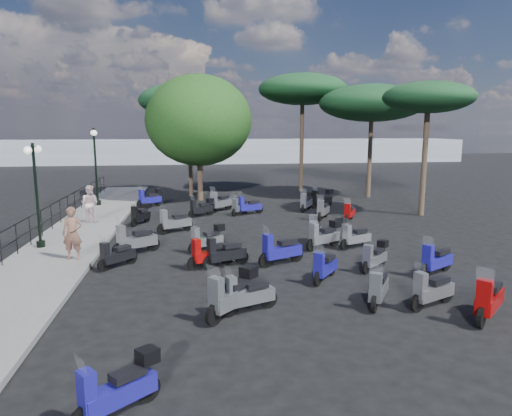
{
  "coord_description": "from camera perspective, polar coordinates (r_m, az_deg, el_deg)",
  "views": [
    {
      "loc": [
        -1.57,
        -17.3,
        4.57
      ],
      "look_at": [
        1.07,
        1.68,
        1.2
      ],
      "focal_mm": 32.0,
      "sensor_mm": 36.0,
      "label": 1
    }
  ],
  "objects": [
    {
      "name": "scooter_13",
      "position": [
        11.58,
        -1.05,
        -10.87
      ],
      "size": [
        1.54,
        0.81,
        1.29
      ],
      "rotation": [
        0.0,
        0.0,
        1.96
      ],
      "color": "black",
      "rests_on": "ground"
    },
    {
      "name": "pine_3",
      "position": [
        25.37,
        20.74,
        12.73
      ],
      "size": [
        4.6,
        4.6,
        6.91
      ],
      "color": "#38281E",
      "rests_on": "ground"
    },
    {
      "name": "scooter_6",
      "position": [
        11.36,
        -2.97,
        -10.77
      ],
      "size": [
        1.41,
        1.43,
        1.46
      ],
      "rotation": [
        0.0,
        0.0,
        2.37
      ],
      "color": "black",
      "rests_on": "ground"
    },
    {
      "name": "pedestrian_far",
      "position": [
        22.97,
        -20.08,
        0.51
      ],
      "size": [
        1.02,
        0.9,
        1.77
      ],
      "primitive_type": "imported",
      "rotation": [
        0.0,
        0.0,
        2.83
      ],
      "color": "beige",
      "rests_on": "sidewalk"
    },
    {
      "name": "scooter_27",
      "position": [
        17.93,
        12.33,
        -3.61
      ],
      "size": [
        1.46,
        0.8,
        1.24
      ],
      "rotation": [
        0.0,
        0.0,
        1.99
      ],
      "color": "black",
      "rests_on": "ground"
    },
    {
      "name": "railing",
      "position": [
        21.36,
        -24.74,
        -0.85
      ],
      "size": [
        0.04,
        26.04,
        1.1
      ],
      "color": "black",
      "rests_on": "sidewalk"
    },
    {
      "name": "broadleaf_tree",
      "position": [
        29.11,
        -7.15,
        10.78
      ],
      "size": [
        6.65,
        6.65,
        7.85
      ],
      "color": "#38281E",
      "rests_on": "ground"
    },
    {
      "name": "scooter_2",
      "position": [
        17.28,
        -14.87,
        -3.97
      ],
      "size": [
        1.64,
        1.07,
        1.46
      ],
      "rotation": [
        0.0,
        0.0,
        2.1
      ],
      "color": "black",
      "rests_on": "ground"
    },
    {
      "name": "scooter_10",
      "position": [
        23.89,
        -6.84,
        0.0
      ],
      "size": [
        1.35,
        0.98,
        1.22
      ],
      "rotation": [
        0.0,
        0.0,
        2.15
      ],
      "color": "black",
      "rests_on": "ground"
    },
    {
      "name": "scooter_18",
      "position": [
        12.72,
        21.11,
        -9.63
      ],
      "size": [
        1.53,
        0.85,
        1.3
      ],
      "rotation": [
        0.0,
        0.0,
        1.99
      ],
      "color": "black",
      "rests_on": "ground"
    },
    {
      "name": "scooter_26",
      "position": [
        15.49,
        21.58,
        -6.13
      ],
      "size": [
        1.49,
        0.97,
        1.33
      ],
      "rotation": [
        0.0,
        0.0,
        2.1
      ],
      "color": "black",
      "rests_on": "ground"
    },
    {
      "name": "pine_1",
      "position": [
        31.23,
        14.3,
        12.57
      ],
      "size": [
        6.87,
        6.87,
        7.36
      ],
      "color": "#38281E",
      "rests_on": "ground"
    },
    {
      "name": "sidewalk",
      "position": [
        21.37,
        -21.09,
        -2.85
      ],
      "size": [
        3.0,
        30.0,
        0.15
      ],
      "primitive_type": "cube",
      "color": "slate",
      "rests_on": "ground"
    },
    {
      "name": "scooter_3",
      "position": [
        20.39,
        -10.17,
        -1.76
      ],
      "size": [
        1.57,
        0.97,
        1.38
      ],
      "rotation": [
        0.0,
        0.0,
        2.06
      ],
      "color": "black",
      "rests_on": "ground"
    },
    {
      "name": "scooter_8",
      "position": [
        15.45,
        3.07,
        -5.34
      ],
      "size": [
        1.67,
        0.93,
        1.42
      ],
      "rotation": [
        0.0,
        0.0,
        2.0
      ],
      "color": "black",
      "rests_on": "ground"
    },
    {
      "name": "scooter_5",
      "position": [
        27.33,
        -13.1,
        1.17
      ],
      "size": [
        1.46,
        1.14,
        1.35
      ],
      "rotation": [
        0.0,
        0.0,
        2.19
      ],
      "color": "black",
      "rests_on": "ground"
    },
    {
      "name": "scooter_20",
      "position": [
        14.01,
        8.59,
        -7.31
      ],
      "size": [
        1.06,
        1.29,
        1.25
      ],
      "rotation": [
        0.0,
        0.0,
        2.47
      ],
      "color": "black",
      "rests_on": "ground"
    },
    {
      "name": "scooter_22",
      "position": [
        23.33,
        8.35,
        -0.28
      ],
      "size": [
        0.98,
        1.49,
        1.33
      ],
      "rotation": [
        0.0,
        0.0,
        2.61
      ],
      "color": "black",
      "rests_on": "ground"
    },
    {
      "name": "scooter_28",
      "position": [
        23.09,
        11.6,
        -0.59
      ],
      "size": [
        0.91,
        1.33,
        1.2
      ],
      "rotation": [
        0.0,
        0.0,
        2.58
      ],
      "color": "black",
      "rests_on": "ground"
    },
    {
      "name": "scooter_12",
      "position": [
        12.45,
        15.05,
        -9.73
      ],
      "size": [
        0.97,
        1.41,
        1.28
      ],
      "rotation": [
        0.0,
        0.0,
        2.58
      ],
      "color": "black",
      "rests_on": "ground"
    },
    {
      "name": "lamp_post_1",
      "position": [
        18.66,
        -25.78,
        2.19
      ],
      "size": [
        0.33,
        1.14,
        3.88
      ],
      "rotation": [
        0.0,
        0.0,
        -0.07
      ],
      "color": "black",
      "rests_on": "sidewalk"
    },
    {
      "name": "ground",
      "position": [
        17.96,
        -2.66,
        -4.78
      ],
      "size": [
        120.0,
        120.0,
        0.0
      ],
      "primitive_type": "plane",
      "color": "black",
      "rests_on": "ground"
    },
    {
      "name": "scooter_16",
      "position": [
        24.25,
        -2.07,
        0.09
      ],
      "size": [
        1.0,
        1.21,
        1.18
      ],
      "rotation": [
        0.0,
        0.0,
        2.47
      ],
      "color": "black",
      "rests_on": "ground"
    },
    {
      "name": "pine_0",
      "position": [
        33.44,
        5.84,
        14.51
      ],
      "size": [
        6.31,
        6.31,
        8.37
      ],
      "color": "#38281E",
      "rests_on": "ground"
    },
    {
      "name": "woman",
      "position": [
        16.65,
        -21.97,
        -2.95
      ],
      "size": [
        0.69,
        0.48,
        1.81
      ],
      "primitive_type": "imported",
      "rotation": [
        0.0,
        0.0,
        -0.06
      ],
      "color": "brown",
      "rests_on": "sidewalk"
    },
    {
      "name": "distant_hills",
      "position": [
        62.39,
        -6.51,
        7.1
      ],
      "size": [
        70.0,
        8.0,
        3.0
      ],
      "primitive_type": "cube",
      "color": "gray",
      "rests_on": "ground"
    },
    {
      "name": "pine_2",
      "position": [
        31.21,
        -8.39,
        13.11
      ],
      "size": [
        6.59,
        6.59,
        7.5
      ],
      "color": "#38281E",
      "rests_on": "ground"
    },
    {
      "name": "scooter_0",
      "position": [
        8.11,
        -16.84,
        -20.82
      ],
      "size": [
        1.32,
        1.12,
        1.26
      ],
      "rotation": [
        0.0,
        0.0,
        2.25
      ],
      "color": "black",
      "rests_on": "ground"
    },
    {
      "name": "scooter_4",
      "position": [
        22.52,
        -14.21,
        -0.83
      ],
      "size": [
        0.87,
        1.44,
        1.23
      ],
      "rotation": [
        0.0,
        0.0,
        2.68
      ],
      "color": "black",
      "rests_on": "ground"
    },
    {
      "name": "scooter_17",
      "position": [
        25.25,
        -4.5,
        0.68
      ],
      "size": [
        1.36,
        1.38,
        1.45
      ],
      "rotation": [
        0.0,
        0.0,
        2.37
      ],
      "color": "black",
      "rests_on": "ground"
    },
    {
      "name": "scooter_21",
      "position": [
        18.35,
        7.38,
        -3.08
      ],
      "size": [
        0.82,
        1.54,
        1.3
      ],
      "rotation": [
        0.0,
        0.0,
        2.74
      ],
      "color": "black",
      "rests_on": "ground"
    },
    {
      "name": "scooter_24",
      "position": [
        12.47,
        27.08,
        -10.2
      ],
      "size": [
        1.41,
        1.32,
        1.45
      ],
      "rotation": [
        0.0,
        0.0,
        2.32
      ],
      "color": "black",
      "rests_on": "ground"
    },
    {
      "name": "scooter_1",
      "position": [
        15.8,
        -17.03,
        -5.71
      ],
      "size": [
        1.15,
        1.12,
        1.2
      ],
      "rotation": [
        0.0,
        0.0,
        2.35
      ],
      "color": "black",
      "rests_on": "ground"
    },
    {
      "name": "scooter_7",
      "position": [
        15.2,
        -5.82,
        -5.77
      ],
      "size": [
        1.56,
        0.85,
        1.32
      ],
      "rotation": [
        0.0,
        0.0,
        1.99
      ],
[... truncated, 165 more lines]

